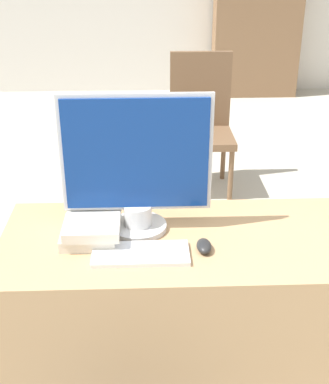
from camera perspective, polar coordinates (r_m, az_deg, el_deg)
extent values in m
cube|color=tan|center=(2.13, 2.54, -13.58)|extent=(1.35, 0.59, 0.75)
cylinder|color=silver|center=(1.96, -2.83, -3.68)|extent=(0.21, 0.21, 0.02)
cylinder|color=silver|center=(1.94, -2.86, -2.45)|extent=(0.10, 0.10, 0.08)
cube|color=silver|center=(1.84, -3.02, 4.11)|extent=(0.53, 0.01, 0.43)
cube|color=navy|center=(1.84, -3.02, 4.06)|extent=(0.50, 0.02, 0.40)
cube|color=white|center=(1.80, -2.57, -6.62)|extent=(0.33, 0.14, 0.02)
ellipsoid|color=#262626|center=(1.83, 4.24, -5.77)|extent=(0.05, 0.09, 0.03)
cube|color=silver|center=(1.92, -8.03, -4.28)|extent=(0.19, 0.22, 0.04)
cube|color=silver|center=(1.90, -7.66, -3.28)|extent=(0.19, 0.23, 0.04)
cylinder|color=brown|center=(3.73, 1.31, 1.65)|extent=(0.04, 0.04, 0.38)
cylinder|color=brown|center=(3.77, 7.08, 1.73)|extent=(0.04, 0.04, 0.38)
cylinder|color=brown|center=(4.08, 0.99, 3.84)|extent=(0.04, 0.04, 0.38)
cylinder|color=brown|center=(4.12, 6.29, 3.90)|extent=(0.04, 0.04, 0.38)
cube|color=brown|center=(3.84, 4.01, 5.81)|extent=(0.44, 0.44, 0.05)
cube|color=brown|center=(3.94, 3.85, 10.87)|extent=(0.44, 0.04, 0.54)
cube|color=#846042|center=(6.34, 9.97, 18.89)|extent=(0.96, 0.32, 1.98)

